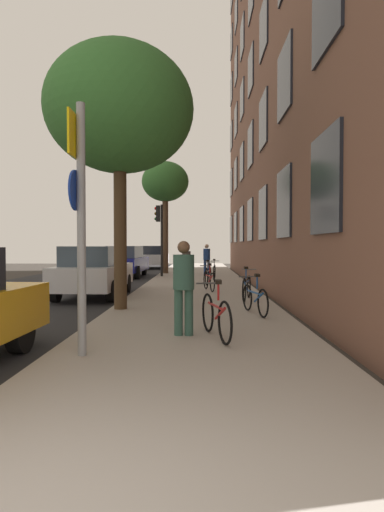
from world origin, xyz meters
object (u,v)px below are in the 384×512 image
object	(u,v)px
bicycle_3	(209,280)
bicycle_5	(214,271)
pedestrian_2	(207,257)
traffic_light	(160,227)
sign_post	(80,210)
bicycle_4	(208,275)
pedestrian_0	(184,281)
car_3	(153,257)
bicycle_0	(216,315)
car_1	(94,271)
tree_far	(165,183)
bicycle_1	(255,298)
tree_near	(120,110)
pedestrian_1	(186,262)
car_2	(126,261)
bicycle_2	(247,287)

from	to	relation	value
bicycle_3	bicycle_5	world-z (taller)	bicycle_3
bicycle_3	pedestrian_2	distance (m)	7.68
traffic_light	bicycle_5	size ratio (longest dim) A/B	2.16
sign_post	bicycle_4	distance (m)	11.03
bicycle_3	pedestrian_0	xyz separation A→B (m)	(-0.60, -7.01, 0.56)
traffic_light	car_3	world-z (taller)	traffic_light
bicycle_0	bicycle_5	size ratio (longest dim) A/B	1.00
sign_post	car_1	bearing A→B (deg)	102.94
tree_far	bicycle_1	distance (m)	14.72
bicycle_0	pedestrian_2	bearing A→B (deg)	89.51
bicycle_1	bicycle_5	world-z (taller)	bicycle_5
tree_far	car_3	distance (m)	8.27
bicycle_0	bicycle_5	world-z (taller)	bicycle_0
bicycle_3	tree_near	bearing A→B (deg)	-118.84
pedestrian_0	pedestrian_2	distance (m)	14.69
bicycle_4	pedestrian_2	xyz separation A→B (m)	(0.04, 5.26, 0.54)
traffic_light	pedestrian_0	size ratio (longest dim) A/B	2.22
sign_post	tree_near	size ratio (longest dim) A/B	0.55
tree_far	pedestrian_1	distance (m)	7.72
sign_post	bicycle_1	world-z (taller)	sign_post
car_3	bicycle_4	bearing A→B (deg)	-74.63
bicycle_1	bicycle_4	distance (m)	7.25
bicycle_1	pedestrian_2	bearing A→B (deg)	93.87
traffic_light	car_2	xyz separation A→B (m)	(-1.85, 0.84, -1.73)
tree_far	car_1	distance (m)	10.73
bicycle_0	pedestrian_2	xyz separation A→B (m)	(0.13, 14.86, 0.54)
tree_near	pedestrian_1	xyz separation A→B (m)	(1.40, 6.49, -3.90)
bicycle_4	pedestrian_0	distance (m)	9.45
tree_near	car_2	size ratio (longest dim) A/B	1.51
bicycle_4	car_1	distance (m)	5.00
sign_post	bicycle_1	bearing A→B (deg)	50.39
bicycle_3	pedestrian_2	bearing A→B (deg)	89.51
bicycle_3	pedestrian_2	size ratio (longest dim) A/B	0.99
sign_post	pedestrian_1	world-z (taller)	sign_post
tree_near	car_2	bearing A→B (deg)	99.45
bicycle_2	bicycle_5	world-z (taller)	bicycle_2
bicycle_1	pedestrian_2	xyz separation A→B (m)	(-0.84, 12.46, 0.56)
pedestrian_0	car_1	distance (m)	6.84
traffic_light	bicycle_1	world-z (taller)	traffic_light
car_1	car_2	xyz separation A→B (m)	(-0.46, 8.33, -0.00)
pedestrian_0	bicycle_0	bearing A→B (deg)	-19.30
tree_far	bicycle_5	world-z (taller)	tree_far
traffic_light	car_3	bearing A→B (deg)	98.30
pedestrian_2	bicycle_5	bearing A→B (deg)	-84.11
bicycle_1	tree_near	bearing A→B (deg)	167.04
bicycle_2	bicycle_5	bearing A→B (deg)	95.08
tree_far	pedestrian_2	size ratio (longest dim) A/B	3.84
tree_near	pedestrian_1	distance (m)	7.70
car_1	pedestrian_1	bearing A→B (deg)	49.42
bicycle_2	pedestrian_2	world-z (taller)	pedestrian_2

